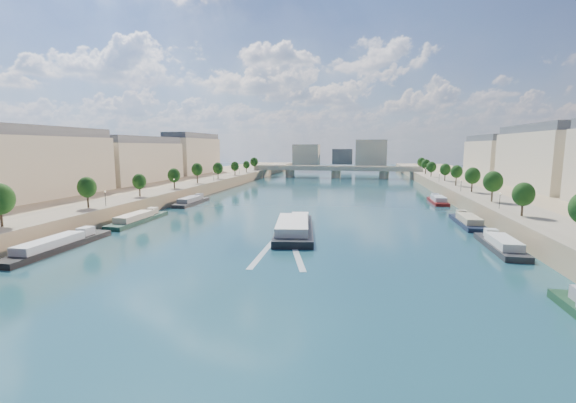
% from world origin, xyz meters
% --- Properties ---
extents(ground, '(700.00, 700.00, 0.00)m').
position_xyz_m(ground, '(0.00, 100.00, 0.00)').
color(ground, '#0C2B37').
rests_on(ground, ground).
extents(quay_left, '(44.00, 520.00, 5.00)m').
position_xyz_m(quay_left, '(-72.00, 100.00, 2.50)').
color(quay_left, '#9E8460').
rests_on(quay_left, ground).
extents(quay_right, '(44.00, 520.00, 5.00)m').
position_xyz_m(quay_right, '(72.00, 100.00, 2.50)').
color(quay_right, '#9E8460').
rests_on(quay_right, ground).
extents(pave_left, '(14.00, 520.00, 0.10)m').
position_xyz_m(pave_left, '(-57.00, 100.00, 5.05)').
color(pave_left, gray).
rests_on(pave_left, quay_left).
extents(pave_right, '(14.00, 520.00, 0.10)m').
position_xyz_m(pave_right, '(57.00, 100.00, 5.05)').
color(pave_right, gray).
rests_on(pave_right, quay_right).
extents(trees_left, '(4.80, 268.80, 8.26)m').
position_xyz_m(trees_left, '(-55.00, 102.00, 10.48)').
color(trees_left, '#382B1E').
rests_on(trees_left, ground).
extents(trees_right, '(4.80, 268.80, 8.26)m').
position_xyz_m(trees_right, '(55.00, 110.00, 10.48)').
color(trees_right, '#382B1E').
rests_on(trees_right, ground).
extents(lamps_left, '(0.36, 200.36, 4.28)m').
position_xyz_m(lamps_left, '(-52.50, 90.00, 7.78)').
color(lamps_left, black).
rests_on(lamps_left, ground).
extents(lamps_right, '(0.36, 200.36, 4.28)m').
position_xyz_m(lamps_right, '(52.50, 105.00, 7.78)').
color(lamps_right, black).
rests_on(lamps_right, ground).
extents(buildings_left, '(16.00, 226.00, 23.20)m').
position_xyz_m(buildings_left, '(-85.00, 112.00, 16.45)').
color(buildings_left, beige).
rests_on(buildings_left, ground).
extents(skyline, '(79.00, 42.00, 22.00)m').
position_xyz_m(skyline, '(3.19, 319.52, 14.66)').
color(skyline, beige).
rests_on(skyline, ground).
extents(bridge, '(112.00, 12.00, 8.15)m').
position_xyz_m(bridge, '(0.00, 241.08, 5.08)').
color(bridge, '#C1B79E').
rests_on(bridge, ground).
extents(tour_barge, '(13.31, 32.35, 4.26)m').
position_xyz_m(tour_barge, '(0.42, 68.34, 1.25)').
color(tour_barge, black).
rests_on(tour_barge, ground).
extents(wake, '(11.22, 26.02, 0.04)m').
position_xyz_m(wake, '(0.42, 51.83, 0.02)').
color(wake, silver).
rests_on(wake, ground).
extents(moored_barges_left, '(5.00, 154.60, 3.60)m').
position_xyz_m(moored_barges_left, '(-45.50, 42.67, 0.84)').
color(moored_barges_left, '#1E1D3F').
rests_on(moored_barges_left, ground).
extents(moored_barges_right, '(5.00, 163.15, 3.60)m').
position_xyz_m(moored_barges_right, '(45.50, 56.01, 0.84)').
color(moored_barges_right, black).
rests_on(moored_barges_right, ground).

